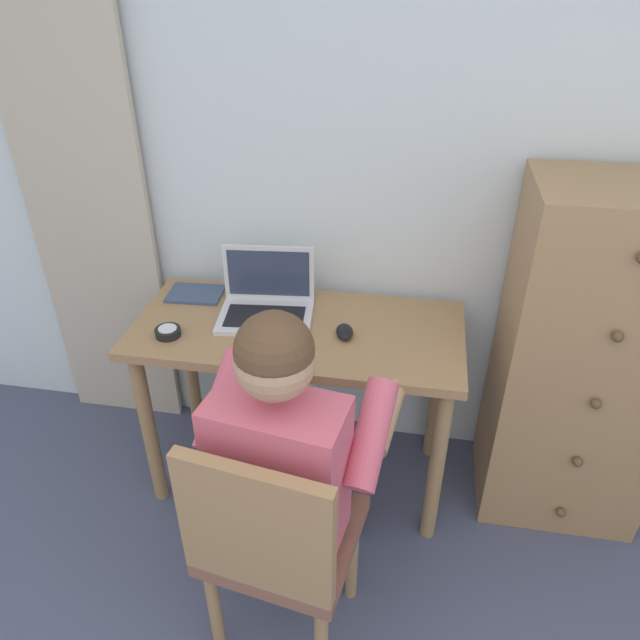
{
  "coord_description": "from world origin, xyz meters",
  "views": [
    {
      "loc": [
        0.05,
        0.09,
        1.92
      ],
      "look_at": [
        -0.25,
        1.75,
        0.85
      ],
      "focal_mm": 33.46,
      "sensor_mm": 36.0,
      "label": 1
    }
  ],
  "objects_px": {
    "person_seated": "(295,449)",
    "notebook_pad": "(196,294)",
    "dresser": "(583,363)",
    "desk": "(298,353)",
    "computer_mouse": "(345,332)",
    "desk_clock": "(168,332)",
    "chair": "(274,541)",
    "laptop": "(267,302)"
  },
  "relations": [
    {
      "from": "computer_mouse",
      "to": "dresser",
      "type": "bearing_deg",
      "value": -5.66
    },
    {
      "from": "person_seated",
      "to": "desk_clock",
      "type": "height_order",
      "value": "person_seated"
    },
    {
      "from": "laptop",
      "to": "desk_clock",
      "type": "distance_m",
      "value": 0.37
    },
    {
      "from": "chair",
      "to": "notebook_pad",
      "type": "xyz_separation_m",
      "value": [
        -0.52,
        0.87,
        0.26
      ]
    },
    {
      "from": "computer_mouse",
      "to": "desk_clock",
      "type": "relative_size",
      "value": 1.11
    },
    {
      "from": "chair",
      "to": "person_seated",
      "type": "bearing_deg",
      "value": 82.13
    },
    {
      "from": "person_seated",
      "to": "notebook_pad",
      "type": "distance_m",
      "value": 0.89
    },
    {
      "from": "laptop",
      "to": "desk_clock",
      "type": "relative_size",
      "value": 4.05
    },
    {
      "from": "chair",
      "to": "notebook_pad",
      "type": "bearing_deg",
      "value": 120.78
    },
    {
      "from": "person_seated",
      "to": "computer_mouse",
      "type": "height_order",
      "value": "person_seated"
    },
    {
      "from": "notebook_pad",
      "to": "dresser",
      "type": "bearing_deg",
      "value": -6.24
    },
    {
      "from": "desk_clock",
      "to": "chair",
      "type": "bearing_deg",
      "value": -48.54
    },
    {
      "from": "chair",
      "to": "laptop",
      "type": "relative_size",
      "value": 2.43
    },
    {
      "from": "chair",
      "to": "desk_clock",
      "type": "relative_size",
      "value": 9.84
    },
    {
      "from": "person_seated",
      "to": "notebook_pad",
      "type": "bearing_deg",
      "value": 128.24
    },
    {
      "from": "laptop",
      "to": "desk_clock",
      "type": "height_order",
      "value": "laptop"
    },
    {
      "from": "dresser",
      "to": "chair",
      "type": "height_order",
      "value": "dresser"
    },
    {
      "from": "dresser",
      "to": "desk",
      "type": "bearing_deg",
      "value": -175.74
    },
    {
      "from": "computer_mouse",
      "to": "person_seated",
      "type": "bearing_deg",
      "value": -110.85
    },
    {
      "from": "dresser",
      "to": "desk_clock",
      "type": "xyz_separation_m",
      "value": [
        -1.46,
        -0.21,
        0.1
      ]
    },
    {
      "from": "desk",
      "to": "computer_mouse",
      "type": "relative_size",
      "value": 11.93
    },
    {
      "from": "computer_mouse",
      "to": "chair",
      "type": "bearing_deg",
      "value": -110.82
    },
    {
      "from": "laptop",
      "to": "notebook_pad",
      "type": "xyz_separation_m",
      "value": [
        -0.31,
        0.08,
        -0.05
      ]
    },
    {
      "from": "desk_clock",
      "to": "computer_mouse",
      "type": "bearing_deg",
      "value": 9.92
    },
    {
      "from": "person_seated",
      "to": "desk_clock",
      "type": "distance_m",
      "value": 0.68
    },
    {
      "from": "dresser",
      "to": "desk_clock",
      "type": "height_order",
      "value": "dresser"
    },
    {
      "from": "desk_clock",
      "to": "notebook_pad",
      "type": "height_order",
      "value": "desk_clock"
    },
    {
      "from": "desk",
      "to": "chair",
      "type": "relative_size",
      "value": 1.35
    },
    {
      "from": "computer_mouse",
      "to": "desk_clock",
      "type": "distance_m",
      "value": 0.62
    },
    {
      "from": "computer_mouse",
      "to": "notebook_pad",
      "type": "xyz_separation_m",
      "value": [
        -0.62,
        0.18,
        -0.01
      ]
    },
    {
      "from": "computer_mouse",
      "to": "notebook_pad",
      "type": "distance_m",
      "value": 0.64
    },
    {
      "from": "notebook_pad",
      "to": "desk",
      "type": "bearing_deg",
      "value": -22.18
    },
    {
      "from": "person_seated",
      "to": "computer_mouse",
      "type": "relative_size",
      "value": 12.03
    },
    {
      "from": "dresser",
      "to": "computer_mouse",
      "type": "xyz_separation_m",
      "value": [
        -0.84,
        -0.11,
        0.11
      ]
    },
    {
      "from": "laptop",
      "to": "desk_clock",
      "type": "xyz_separation_m",
      "value": [
        -0.31,
        -0.2,
        -0.04
      ]
    },
    {
      "from": "person_seated",
      "to": "laptop",
      "type": "height_order",
      "value": "person_seated"
    },
    {
      "from": "laptop",
      "to": "notebook_pad",
      "type": "relative_size",
      "value": 1.74
    },
    {
      "from": "desk",
      "to": "dresser",
      "type": "height_order",
      "value": "dresser"
    },
    {
      "from": "dresser",
      "to": "computer_mouse",
      "type": "distance_m",
      "value": 0.86
    },
    {
      "from": "dresser",
      "to": "notebook_pad",
      "type": "xyz_separation_m",
      "value": [
        -1.46,
        0.08,
        0.1
      ]
    },
    {
      "from": "dresser",
      "to": "chair",
      "type": "bearing_deg",
      "value": -139.61
    },
    {
      "from": "chair",
      "to": "computer_mouse",
      "type": "bearing_deg",
      "value": 82.06
    }
  ]
}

